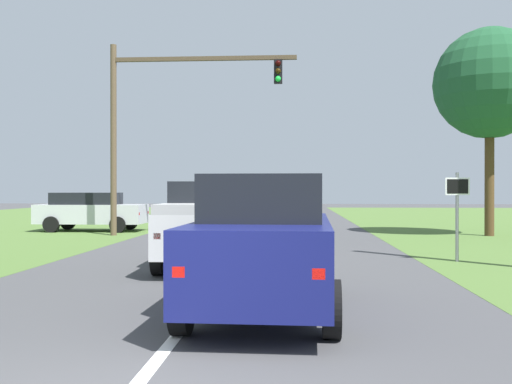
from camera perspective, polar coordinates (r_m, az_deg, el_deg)
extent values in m
plane|color=#424244|center=(14.90, -1.92, -6.74)|extent=(120.00, 120.00, 0.00)
cube|color=navy|center=(8.86, 0.92, -5.91)|extent=(1.99, 4.89, 1.01)
cube|color=black|center=(9.05, 1.04, -0.52)|extent=(1.72, 3.05, 0.65)
cube|color=red|center=(6.62, -7.37, -7.57)|extent=(0.14, 0.06, 0.12)
cube|color=red|center=(6.46, 6.00, -7.77)|extent=(0.14, 0.06, 0.12)
cylinder|color=black|center=(10.51, -3.51, -7.71)|extent=(0.24, 0.73, 0.72)
cylinder|color=black|center=(10.39, 6.73, -7.80)|extent=(0.24, 0.73, 0.72)
cylinder|color=black|center=(7.60, -7.10, -10.78)|extent=(0.24, 0.73, 0.72)
cylinder|color=black|center=(7.43, 7.25, -11.04)|extent=(0.24, 0.73, 0.72)
cube|color=silver|center=(14.19, -4.19, -3.62)|extent=(2.03, 5.17, 0.92)
cube|color=black|center=(13.90, -4.32, -0.42)|extent=(1.73, 1.99, 0.67)
cube|color=#B8B8B8|center=(12.58, -5.03, -1.56)|extent=(1.86, 1.99, 0.20)
cube|color=red|center=(11.81, -9.41, -4.18)|extent=(0.14, 0.06, 0.12)
cube|color=red|center=(11.59, -1.79, -4.26)|extent=(0.14, 0.06, 0.12)
cylinder|color=black|center=(15.92, -6.96, -4.85)|extent=(0.25, 0.81, 0.80)
cylinder|color=black|center=(15.73, -0.05, -4.91)|extent=(0.25, 0.81, 0.80)
cylinder|color=black|center=(12.81, -9.29, -6.09)|extent=(0.25, 0.81, 0.80)
cylinder|color=black|center=(12.57, -0.68, -6.21)|extent=(0.25, 0.81, 0.80)
cylinder|color=brown|center=(24.20, -13.46, 4.84)|extent=(0.24, 0.24, 7.51)
cube|color=#4C3D2B|center=(23.86, -4.97, 12.58)|extent=(7.20, 0.16, 0.16)
cube|color=black|center=(23.49, 2.13, 11.41)|extent=(0.32, 0.28, 0.90)
sphere|color=black|center=(23.40, 2.12, 12.20)|extent=(0.22, 0.22, 0.22)
sphere|color=black|center=(23.34, 2.12, 11.48)|extent=(0.22, 0.22, 0.22)
sphere|color=#1ED83F|center=(23.29, 2.12, 10.75)|extent=(0.22, 0.22, 0.22)
cylinder|color=gray|center=(15.81, 18.66, -2.28)|extent=(0.08, 0.08, 2.24)
cube|color=white|center=(15.76, 18.69, 0.51)|extent=(0.60, 0.03, 0.44)
cube|color=black|center=(15.75, 18.71, 0.51)|extent=(0.52, 0.01, 0.36)
cylinder|color=#4C351E|center=(24.94, 21.41, 1.05)|extent=(0.36, 0.36, 4.34)
sphere|color=#1D4E2D|center=(25.27, 21.43, 9.66)|extent=(4.31, 4.31, 4.31)
cube|color=silver|center=(26.87, -15.42, -2.03)|extent=(4.60, 1.87, 0.82)
cube|color=black|center=(26.93, -15.88, -0.60)|extent=(2.76, 1.64, 0.51)
cube|color=red|center=(25.48, -11.15, -2.05)|extent=(0.06, 0.14, 0.12)
cube|color=red|center=(26.95, -10.33, -1.93)|extent=(0.06, 0.14, 0.12)
cylinder|color=black|center=(26.52, -18.98, -2.95)|extent=(0.68, 0.23, 0.68)
cylinder|color=black|center=(28.25, -17.54, -2.75)|extent=(0.68, 0.23, 0.68)
cylinder|color=black|center=(25.57, -13.08, -3.06)|extent=(0.68, 0.23, 0.68)
cylinder|color=black|center=(27.35, -11.96, -2.84)|extent=(0.68, 0.23, 0.68)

